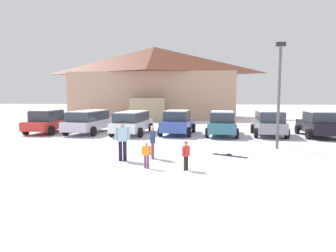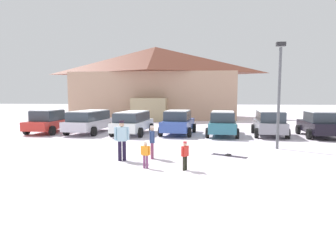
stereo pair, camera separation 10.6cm
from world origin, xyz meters
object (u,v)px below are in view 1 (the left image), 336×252
Objects in this scene: pair_of_skis at (229,155)px; parked_grey_wagon at (269,122)px; parked_red_sedan at (48,121)px; skier_teen_in_navy_coat at (153,140)px; parked_black_sedan at (319,124)px; parked_teal_hatchback at (222,123)px; parked_white_suv at (132,122)px; ski_lodge at (154,82)px; parked_silver_wagon at (89,121)px; skier_child_in_orange_jacket at (146,153)px; skier_child_in_red_jacket at (186,154)px; lamp_post at (279,89)px; skier_adult_in_blue_parka at (122,138)px; parked_blue_hatchback at (178,122)px.

parked_grey_wagon is at bearing 64.90° from pair_of_skis.
parked_red_sedan is 3.07× the size of skier_teen_in_navy_coat.
parked_teal_hatchback is at bearing 179.28° from parked_black_sedan.
parked_white_suv is (6.20, -0.21, 0.03)m from parked_red_sedan.
ski_lodge reaches higher than parked_silver_wagon.
parked_teal_hatchback is 2.89× the size of pair_of_skis.
skier_child_in_orange_jacket is at bearing -74.55° from parked_white_suv.
skier_child_in_red_jacket is at bearing -130.80° from parked_black_sedan.
lamp_post reaches higher than parked_teal_hatchback.
parked_white_suv is 3.44× the size of skier_teen_in_navy_coat.
ski_lodge reaches higher than lamp_post.
skier_adult_in_blue_parka is at bearing -48.19° from parked_red_sedan.
ski_lodge is 17.31m from parked_teal_hatchback.
lamp_post reaches higher than skier_teen_in_navy_coat.
ski_lodge is 11.98× the size of pair_of_skis.
parked_black_sedan reaches higher than skier_child_in_orange_jacket.
parked_white_suv is (0.69, -15.56, -3.40)m from ski_lodge.
ski_lodge is at bearing 98.01° from skier_teen_in_navy_coat.
parked_red_sedan is 18.54m from parked_black_sedan.
parked_white_suv is 3.13m from parked_blue_hatchback.
parked_blue_hatchback is at bearing 0.25° from parked_red_sedan.
parked_red_sedan is 0.87× the size of parked_silver_wagon.
skier_child_in_red_jacket is (0.96, -9.88, -0.25)m from parked_blue_hatchback.
parked_blue_hatchback is 3.07× the size of skier_teen_in_navy_coat.
parked_grey_wagon is (6.09, -0.07, 0.07)m from parked_blue_hatchback.
lamp_post is at bearing -65.68° from ski_lodge.
parked_grey_wagon is at bearing 1.17° from parked_white_suv.
skier_teen_in_navy_coat is (-9.75, -7.73, -0.05)m from parked_black_sedan.
parked_white_suv is at bearing 112.95° from skier_child_in_red_jacket.
parked_blue_hatchback is (9.32, 0.04, 0.01)m from parked_red_sedan.
skier_adult_in_blue_parka is at bearing -156.07° from skier_teen_in_navy_coat.
parked_teal_hatchback is (9.32, -0.30, -0.05)m from parked_silver_wagon.
parked_teal_hatchback reaches higher than skier_child_in_red_jacket.
parked_red_sedan is at bearing -179.75° from parked_blue_hatchback.
parked_grey_wagon is 1.00× the size of parked_black_sedan.
skier_adult_in_blue_parka is 1.06× the size of pair_of_skis.
parked_blue_hatchback is at bearing 179.37° from parked_grey_wagon.
ski_lodge is 4.40× the size of parked_black_sedan.
ski_lodge reaches higher than pair_of_skis.
parked_black_sedan is (18.53, -0.27, 0.01)m from parked_red_sedan.
parked_red_sedan reaches higher than parked_teal_hatchback.
skier_teen_in_navy_coat is 0.89× the size of pair_of_skis.
skier_child_in_red_jacket is at bearing -67.05° from parked_white_suv.
parked_red_sedan is 12.31m from parked_teal_hatchback.
lamp_post is at bearing -18.72° from parked_red_sedan.
ski_lodge is 22.34m from lamp_post.
skier_adult_in_blue_parka is (-1.70, -8.56, 0.10)m from parked_blue_hatchback.
ski_lodge is 20.62m from parked_black_sedan.
skier_adult_in_blue_parka is (4.62, -8.63, 0.06)m from parked_silver_wagon.
parked_blue_hatchback reaches higher than parked_red_sedan.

